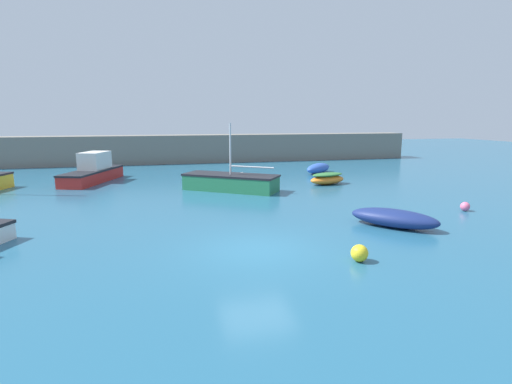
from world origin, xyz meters
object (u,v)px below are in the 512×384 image
at_px(open_tender_yellow, 394,218).
at_px(mooring_buoy_yellow, 359,253).
at_px(sailboat_twin_hulled, 231,182).
at_px(mooring_buoy_white, 242,175).
at_px(mooring_buoy_pink, 465,206).
at_px(rowboat_blue_near, 318,168).
at_px(motorboat_grey_hull, 93,171).
at_px(rowboat_with_red_cover, 327,178).

relative_size(open_tender_yellow, mooring_buoy_yellow, 6.46).
xyz_separation_m(sailboat_twin_hulled, mooring_buoy_white, (1.74, 4.97, -0.30)).
height_order(mooring_buoy_pink, mooring_buoy_yellow, mooring_buoy_yellow).
height_order(sailboat_twin_hulled, rowboat_blue_near, sailboat_twin_hulled).
bearing_deg(rowboat_blue_near, motorboat_grey_hull, -40.21).
distance_m(rowboat_blue_near, mooring_buoy_pink, 13.96).
xyz_separation_m(open_tender_yellow, motorboat_grey_hull, (-13.54, 15.33, 0.37)).
distance_m(open_tender_yellow, mooring_buoy_white, 15.03).
bearing_deg(open_tender_yellow, mooring_buoy_pink, -112.94).
relative_size(rowboat_with_red_cover, mooring_buoy_pink, 6.55).
height_order(open_tender_yellow, mooring_buoy_pink, open_tender_yellow).
bearing_deg(sailboat_twin_hulled, open_tender_yellow, 152.08).
xyz_separation_m(rowboat_with_red_cover, rowboat_blue_near, (1.49, 5.11, 0.01)).
relative_size(sailboat_twin_hulled, mooring_buoy_pink, 13.52).
relative_size(mooring_buoy_pink, mooring_buoy_yellow, 0.80).
bearing_deg(mooring_buoy_pink, rowboat_with_red_cover, 110.01).
relative_size(sailboat_twin_hulled, mooring_buoy_yellow, 10.87).
bearing_deg(mooring_buoy_white, open_tender_yellow, -77.70).
relative_size(rowboat_blue_near, mooring_buoy_yellow, 5.88).
distance_m(open_tender_yellow, mooring_buoy_pink, 5.18).
distance_m(open_tender_yellow, mooring_buoy_yellow, 4.64).
bearing_deg(rowboat_with_red_cover, mooring_buoy_white, 123.92).
bearing_deg(rowboat_with_red_cover, sailboat_twin_hulled, 170.92).
distance_m(open_tender_yellow, rowboat_blue_near, 15.86).
relative_size(mooring_buoy_pink, mooring_buoy_white, 1.04).
height_order(rowboat_blue_near, mooring_buoy_white, rowboat_blue_near).
xyz_separation_m(rowboat_with_red_cover, mooring_buoy_white, (-4.92, 4.26, -0.18)).
height_order(rowboat_with_red_cover, motorboat_grey_hull, motorboat_grey_hull).
xyz_separation_m(motorboat_grey_hull, mooring_buoy_white, (10.33, -0.64, -0.53)).
distance_m(mooring_buoy_pink, mooring_buoy_yellow, 9.57).
distance_m(rowboat_with_red_cover, motorboat_grey_hull, 16.02).
height_order(sailboat_twin_hulled, motorboat_grey_hull, sailboat_twin_hulled).
relative_size(rowboat_with_red_cover, mooring_buoy_yellow, 5.26).
bearing_deg(mooring_buoy_white, rowboat_with_red_cover, -40.88).
bearing_deg(mooring_buoy_pink, mooring_buoy_yellow, -148.86).
height_order(open_tender_yellow, mooring_buoy_white, open_tender_yellow).
relative_size(rowboat_with_red_cover, open_tender_yellow, 0.81).
xyz_separation_m(rowboat_blue_near, mooring_buoy_white, (-6.41, -0.85, -0.19)).
distance_m(mooring_buoy_white, mooring_buoy_yellow, 17.95).
bearing_deg(mooring_buoy_yellow, motorboat_grey_hull, 118.86).
xyz_separation_m(sailboat_twin_hulled, mooring_buoy_pink, (9.84, -8.04, -0.29)).
bearing_deg(rowboat_with_red_cover, mooring_buoy_pink, -85.18).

